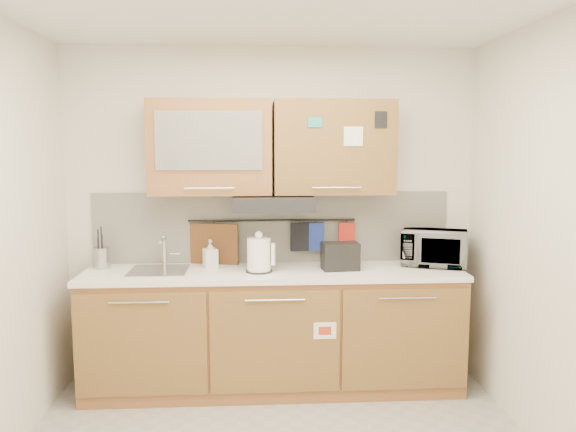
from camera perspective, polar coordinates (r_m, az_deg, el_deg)
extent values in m
plane|color=silver|center=(4.45, -1.64, 0.15)|extent=(3.20, 0.00, 3.20)
plane|color=silver|center=(3.44, 27.03, -2.74)|extent=(0.00, 3.00, 3.00)
cube|color=#9C6237|center=(4.35, -1.47, -11.66)|extent=(2.80, 0.60, 0.88)
cube|color=black|center=(4.49, -1.45, -16.37)|extent=(2.80, 0.54, 0.10)
cube|color=olive|center=(4.12, -14.72, -12.55)|extent=(0.91, 0.02, 0.74)
cylinder|color=silver|center=(4.00, -14.93, -8.49)|extent=(0.41, 0.01, 0.01)
cube|color=olive|center=(4.05, -1.31, -12.68)|extent=(0.91, 0.02, 0.74)
cylinder|color=silver|center=(3.93, -1.31, -8.55)|extent=(0.41, 0.01, 0.01)
cube|color=olive|center=(4.18, 11.87, -12.16)|extent=(0.91, 0.02, 0.74)
cylinder|color=silver|center=(4.07, 12.08, -8.15)|extent=(0.41, 0.01, 0.01)
cube|color=white|center=(4.21, -1.48, -5.77)|extent=(2.82, 0.62, 0.04)
cube|color=silver|center=(4.45, -1.63, -1.15)|extent=(2.80, 0.02, 0.56)
cube|color=#9C6237|center=(4.25, -7.84, 6.92)|extent=(0.90, 0.35, 0.70)
cube|color=silver|center=(4.07, -8.05, 7.61)|extent=(0.76, 0.02, 0.42)
cube|color=olive|center=(4.28, 4.62, 6.96)|extent=(0.90, 0.35, 0.70)
cube|color=white|center=(4.12, 6.66, 8.04)|extent=(0.14, 0.00, 0.14)
cube|color=black|center=(4.19, -1.54, 1.36)|extent=(0.60, 0.46, 0.10)
cube|color=silver|center=(4.28, -13.00, -5.56)|extent=(0.42, 0.40, 0.03)
cylinder|color=silver|center=(4.40, -12.44, -3.52)|extent=(0.03, 0.03, 0.24)
cylinder|color=silver|center=(4.31, -12.65, -2.41)|extent=(0.02, 0.18, 0.02)
cylinder|color=black|center=(4.41, -1.62, -0.45)|extent=(1.30, 0.02, 0.02)
cylinder|color=#A9A8AC|center=(4.49, -18.42, -4.04)|extent=(0.14, 0.14, 0.16)
cylinder|color=black|center=(4.49, -18.68, -3.15)|extent=(0.01, 0.01, 0.30)
cylinder|color=black|center=(4.46, -18.30, -3.42)|extent=(0.01, 0.01, 0.26)
cylinder|color=black|center=(4.50, -18.39, -3.00)|extent=(0.01, 0.01, 0.32)
cylinder|color=black|center=(4.47, -18.71, -3.63)|extent=(0.01, 0.01, 0.23)
cylinder|color=white|center=(4.13, -2.97, -3.97)|extent=(0.21, 0.21, 0.25)
sphere|color=white|center=(4.10, -2.99, -1.93)|extent=(0.06, 0.06, 0.06)
cube|color=white|center=(4.10, -1.50, -3.88)|extent=(0.03, 0.04, 0.16)
cylinder|color=black|center=(4.15, -2.96, -5.58)|extent=(0.20, 0.20, 0.01)
cube|color=black|center=(4.22, 5.33, -4.09)|extent=(0.28, 0.19, 0.20)
cube|color=black|center=(4.19, 4.71, -2.85)|extent=(0.09, 0.13, 0.01)
cube|color=black|center=(4.21, 5.99, -2.80)|extent=(0.09, 0.13, 0.01)
imported|color=#999999|center=(4.50, 14.62, -3.16)|extent=(0.57, 0.48, 0.27)
imported|color=#999999|center=(4.30, -7.89, -3.82)|extent=(0.13, 0.13, 0.22)
cube|color=brown|center=(4.44, -7.49, -3.81)|extent=(0.38, 0.12, 0.47)
cube|color=#213398|center=(4.43, 2.78, -2.11)|extent=(0.14, 0.04, 0.22)
cube|color=black|center=(4.42, 1.19, -2.13)|extent=(0.14, 0.05, 0.22)
cube|color=red|center=(4.46, 5.97, -1.65)|extent=(0.13, 0.02, 0.16)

